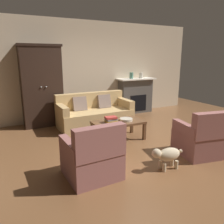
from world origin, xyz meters
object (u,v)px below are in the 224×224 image
Objects in this scene: couch at (95,114)px; mantel_vase_cream at (141,75)px; coffee_table at (118,124)px; armchair_near_left at (93,158)px; armoire at (42,86)px; fruit_bowl at (126,120)px; armchair_near_right at (202,139)px; fireplace at (135,95)px; mantel_vase_jade at (131,75)px; book_stack at (111,119)px; dog at (167,155)px.

mantel_vase_cream is (1.96, 0.77, 0.89)m from couch.
coffee_table is 1.25× the size of armchair_near_left.
armoire is 2.46m from fruit_bowl.
fruit_bowl is (0.25, -1.20, 0.13)m from couch.
armoire is 1.09× the size of couch.
fruit_bowl is at bearing -11.31° from coffee_table.
armchair_near_right is at bearing -54.54° from coffee_table.
armoire is at bearing 126.70° from fruit_bowl.
coffee_table is at bearing -130.95° from fireplace.
armoire reaches higher than coffee_table.
armchair_near_right is (-0.88, -3.33, -0.90)m from mantel_vase_cream.
armchair_near_right is at bearing -101.85° from fireplace.
couch is 9.95× the size of mantel_vase_jade.
armchair_near_left is (-2.98, -3.16, -0.90)m from mantel_vase_cream.
dog is at bearing -81.38° from book_stack.
mantel_vase_cream is at bearing 45.91° from coffee_table.
armoire is 3.19m from armchair_near_left.
coffee_table is at bearing -86.17° from couch.
book_stack is (-0.10, -1.16, 0.16)m from couch.
mantel_vase_jade reaches higher than fruit_bowl.
mantel_vase_jade reaches higher than couch.
couch is 1.75× the size of coffee_table.
mantel_vase_jade reaches higher than armchair_near_right.
couch is (-1.78, -0.79, -0.25)m from fireplace.
armchair_near_left is 1.21m from dog.
fireplace is 2.70m from book_stack.
mantel_vase_jade is at bearing -174.31° from fireplace.
mantel_vase_cream is 4.04m from dog.
armoire reaches higher than dog.
fruit_bowl is 1.11× the size of book_stack.
fireplace reaches higher than fruit_bowl.
armoire reaches higher than book_stack.
coffee_table is 2.60m from mantel_vase_jade.
mantel_vase_jade is at bearing 81.08° from armchair_near_right.
book_stack is at bearing 98.62° from dog.
fireplace is 0.67m from mantel_vase_jade.
fireplace is at bearing 23.87° from couch.
fireplace is 2.60m from coffee_table.
armoire is 3.75m from dog.
couch is at bearing 85.28° from book_stack.
fruit_bowl is 0.32× the size of armchair_near_right.
mantel_vase_cream is at bearing 49.16° from fruit_bowl.
couch is 2.60m from armchair_near_left.
fruit_bowl is (1.43, -1.91, -0.61)m from armoire.
armchair_near_left is 1.53× the size of dog.
dog is at bearing -171.18° from armchair_near_right.
fireplace reaches higher than coffee_table.
coffee_table is 1.22× the size of armchair_near_right.
armchair_near_left is (-1.03, -2.39, -0.00)m from couch.
book_stack reaches higher than fruit_bowl.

